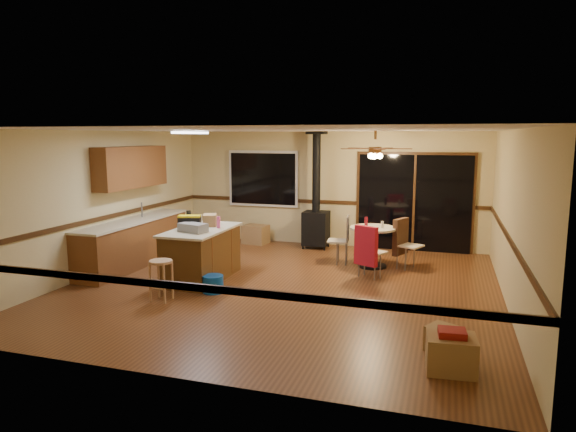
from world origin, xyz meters
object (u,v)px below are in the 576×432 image
at_px(wood_stove, 316,216).
at_px(chair_left, 343,234).
at_px(dining_table, 373,240).
at_px(box_corner_a, 451,354).
at_px(bar_stool, 161,281).
at_px(chair_right, 402,237).
at_px(box_corner_b, 444,339).
at_px(kitchen_island, 202,254).
at_px(toolbox_grey, 193,228).
at_px(chair_near, 367,246).
at_px(blue_bucket, 213,284).
at_px(box_under_window, 256,234).
at_px(toolbox_black, 190,223).

xyz_separation_m(wood_stove, chair_left, (0.86, -1.21, -0.14)).
relative_size(dining_table, box_corner_a, 1.72).
distance_m(bar_stool, box_corner_a, 4.40).
distance_m(chair_right, box_corner_b, 3.93).
relative_size(kitchen_island, toolbox_grey, 3.54).
relative_size(bar_stool, chair_near, 0.91).
xyz_separation_m(toolbox_grey, blue_bucket, (0.52, -0.36, -0.83)).
distance_m(chair_near, box_corner_b, 3.16).
height_order(toolbox_grey, bar_stool, toolbox_grey).
height_order(chair_left, box_corner_b, chair_left).
height_order(toolbox_grey, chair_left, toolbox_grey).
height_order(box_under_window, box_corner_b, box_under_window).
bearing_deg(chair_left, box_corner_a, -64.73).
xyz_separation_m(kitchen_island, chair_left, (2.16, 1.84, 0.14)).
bearing_deg(chair_left, blue_bucket, -122.94).
bearing_deg(chair_near, blue_bucket, -145.54).
xyz_separation_m(kitchen_island, chair_right, (3.29, 1.85, 0.14)).
bearing_deg(chair_near, toolbox_grey, -156.93).
distance_m(kitchen_island, bar_stool, 1.30).
relative_size(blue_bucket, chair_left, 0.65).
xyz_separation_m(blue_bucket, box_corner_b, (3.59, -1.29, 0.01)).
height_order(wood_stove, blue_bucket, wood_stove).
height_order(wood_stove, box_under_window, wood_stove).
bearing_deg(box_corner_a, chair_left, 115.27).
relative_size(wood_stove, box_corner_b, 6.80).
bearing_deg(chair_near, chair_right, 62.39).
height_order(blue_bucket, dining_table, dining_table).
xyz_separation_m(box_corner_a, box_corner_b, (-0.07, 0.51, -0.05)).
height_order(kitchen_island, box_corner_b, kitchen_island).
bearing_deg(kitchen_island, chair_left, 40.33).
xyz_separation_m(toolbox_black, bar_stool, (0.14, -1.20, -0.69)).
bearing_deg(kitchen_island, chair_right, 29.32).
bearing_deg(box_corner_a, toolbox_black, 151.34).
relative_size(bar_stool, chair_left, 1.23).
bearing_deg(toolbox_black, toolbox_grey, -51.55).
xyz_separation_m(blue_bucket, chair_near, (2.24, 1.54, 0.46)).
bearing_deg(chair_near, chair_left, 122.09).
xyz_separation_m(chair_right, box_under_window, (-3.46, 1.25, -0.38)).
bearing_deg(blue_bucket, chair_left, 57.06).
bearing_deg(blue_bucket, kitchen_island, 128.44).
distance_m(kitchen_island, wood_stove, 3.33).
height_order(toolbox_grey, box_corner_b, toolbox_grey).
bearing_deg(box_corner_b, box_under_window, 130.27).
bearing_deg(box_corner_a, box_corner_b, 98.31).
relative_size(box_under_window, box_corner_a, 1.06).
bearing_deg(toolbox_black, chair_left, 39.43).
xyz_separation_m(toolbox_black, box_corner_b, (4.30, -1.88, -0.85)).
bearing_deg(chair_left, wood_stove, 125.46).
xyz_separation_m(chair_left, box_under_window, (-2.33, 1.26, -0.37)).
xyz_separation_m(dining_table, chair_near, (0.02, -0.86, 0.07)).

